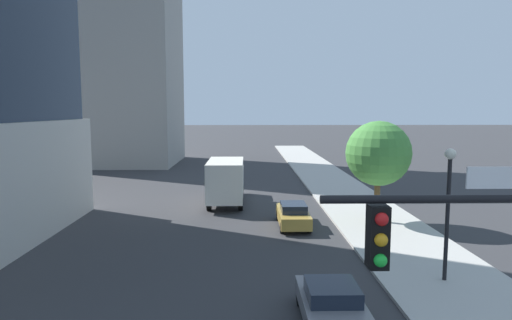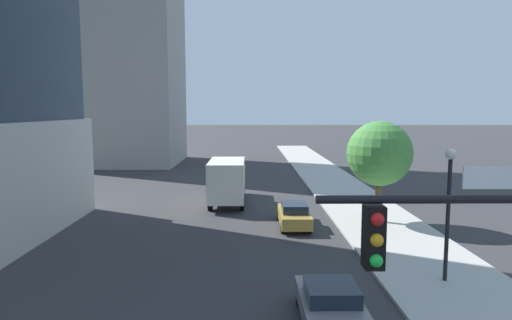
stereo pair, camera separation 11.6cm
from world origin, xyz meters
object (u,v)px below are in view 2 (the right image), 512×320
object	(u,v)px
street_lamp	(449,194)
car_gray	(331,304)
construction_building	(119,13)
street_tree	(379,154)
traffic_light_pole	(494,275)
car_gold	(294,215)
box_truck	(228,179)

from	to	relation	value
street_lamp	car_gray	world-z (taller)	street_lamp
construction_building	street_lamp	xyz separation A→B (m)	(24.36, -41.36, -15.54)
street_tree	traffic_light_pole	bearing A→B (deg)	-100.91
traffic_light_pole	street_tree	world-z (taller)	street_tree
car_gold	car_gray	xyz separation A→B (m)	(-0.00, -12.16, -0.04)
street_lamp	box_truck	distance (m)	18.24
street_tree	car_gold	size ratio (longest dim) A/B	1.40
construction_building	street_tree	distance (m)	42.81
street_lamp	car_gold	size ratio (longest dim) A/B	1.21
street_tree	box_truck	xyz separation A→B (m)	(-9.46, 6.02, -2.48)
car_gray	box_truck	bearing A→B (deg)	102.86
street_lamp	car_gray	distance (m)	6.82
street_lamp	street_tree	distance (m)	9.48
car_gold	box_truck	size ratio (longest dim) A/B	0.56
construction_building	car_gold	xyz separation A→B (m)	(19.17, -32.47, -18.49)
traffic_light_pole	car_gray	xyz separation A→B (m)	(-1.44, 6.71, -3.53)
construction_building	car_gray	world-z (taller)	construction_building
street_tree	car_gray	world-z (taller)	street_tree
traffic_light_pole	street_lamp	world-z (taller)	traffic_light_pole
car_gray	box_truck	distance (m)	19.27
construction_building	car_gold	world-z (taller)	construction_building
construction_building	box_truck	distance (m)	34.54
car_gray	box_truck	world-z (taller)	box_truck
box_truck	car_gray	bearing A→B (deg)	-77.14
car_gray	construction_building	bearing A→B (deg)	113.25
car_gray	box_truck	xyz separation A→B (m)	(-4.28, 18.76, 1.15)
box_truck	construction_building	bearing A→B (deg)	119.92
traffic_light_pole	street_tree	size ratio (longest dim) A/B	1.00
construction_building	street_tree	bearing A→B (deg)	-52.64
street_lamp	traffic_light_pole	bearing A→B (deg)	-110.57
traffic_light_pole	street_tree	xyz separation A→B (m)	(3.75, 19.45, 0.11)
traffic_light_pole	street_lamp	bearing A→B (deg)	69.43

